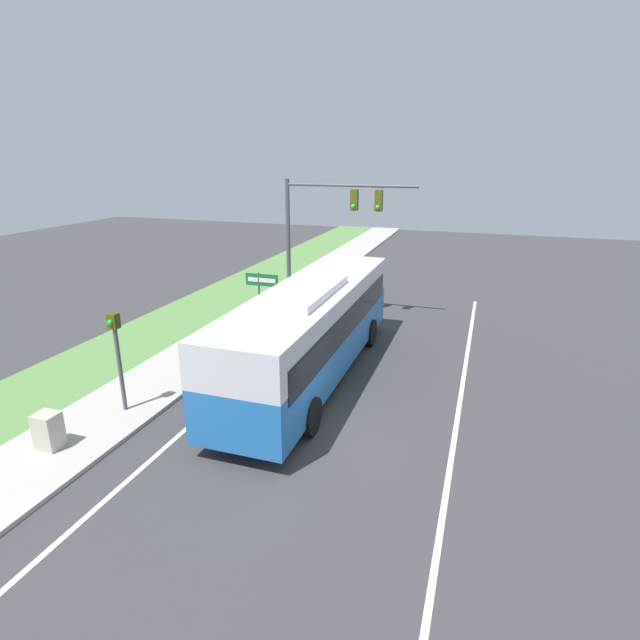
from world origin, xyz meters
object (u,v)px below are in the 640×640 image
object	(u,v)px
signal_gantry	(325,220)
utility_cabinet	(48,431)
pedestrian_signal	(117,347)
bus	(312,325)
street_sign	(261,288)

from	to	relation	value
signal_gantry	utility_cabinet	bearing A→B (deg)	-102.91
signal_gantry	utility_cabinet	xyz separation A→B (m)	(-3.08, -13.42, -3.89)
pedestrian_signal	utility_cabinet	xyz separation A→B (m)	(-0.46, -2.30, -1.52)
bus	utility_cabinet	xyz separation A→B (m)	(-4.87, -6.52, -1.29)
signal_gantry	pedestrian_signal	xyz separation A→B (m)	(-2.62, -11.12, -2.38)
pedestrian_signal	signal_gantry	bearing A→B (deg)	76.76
bus	signal_gantry	size ratio (longest dim) A/B	1.82
bus	utility_cabinet	bearing A→B (deg)	-126.76
utility_cabinet	street_sign	bearing A→B (deg)	84.76
signal_gantry	pedestrian_signal	world-z (taller)	signal_gantry
signal_gantry	pedestrian_signal	size ratio (longest dim) A/B	2.02
street_sign	utility_cabinet	size ratio (longest dim) A/B	2.55
street_sign	utility_cabinet	world-z (taller)	street_sign
signal_gantry	utility_cabinet	world-z (taller)	signal_gantry
pedestrian_signal	utility_cabinet	bearing A→B (deg)	-101.28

